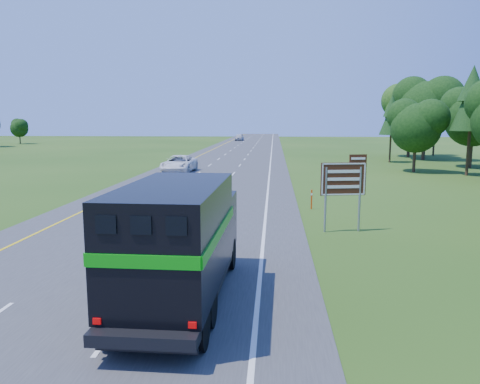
{
  "coord_description": "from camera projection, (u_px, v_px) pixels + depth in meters",
  "views": [
    {
      "loc": [
        5.94,
        -9.27,
        5.45
      ],
      "look_at": [
        4.12,
        15.76,
        1.59
      ],
      "focal_mm": 35.0,
      "sensor_mm": 36.0,
      "label": 1
    }
  ],
  "objects": [
    {
      "name": "far_car",
      "position": [
        239.0,
        137.0,
        125.49
      ],
      "size": [
        2.32,
        5.32,
        1.79
      ],
      "primitive_type": "imported",
      "rotation": [
        0.0,
        0.0,
        -0.04
      ],
      "color": "#B9BAC0",
      "rests_on": "road"
    },
    {
      "name": "road",
      "position": [
        227.0,
        163.0,
        59.68
      ],
      "size": [
        15.0,
        260.0,
        0.04
      ],
      "primitive_type": "cube",
      "color": "#38383A",
      "rests_on": "ground"
    },
    {
      "name": "delineator",
      "position": [
        312.0,
        199.0,
        28.85
      ],
      "size": [
        0.1,
        0.06,
        1.22
      ],
      "color": "red",
      "rests_on": "ground"
    },
    {
      "name": "ground",
      "position": [
        4.0,
        368.0,
        10.4
      ],
      "size": [
        300.0,
        300.0,
        0.0
      ],
      "primitive_type": "plane",
      "color": "#204412",
      "rests_on": "ground"
    },
    {
      "name": "lane_markings",
      "position": [
        227.0,
        163.0,
        59.68
      ],
      "size": [
        11.15,
        260.0,
        0.01
      ],
      "color": "yellow",
      "rests_on": "road"
    },
    {
      "name": "white_suv",
      "position": [
        179.0,
        164.0,
        49.0
      ],
      "size": [
        3.16,
        6.45,
        1.76
      ],
      "primitive_type": "imported",
      "rotation": [
        0.0,
        0.0,
        -0.04
      ],
      "color": "white",
      "rests_on": "road"
    },
    {
      "name": "horse_truck",
      "position": [
        180.0,
        239.0,
        13.75
      ],
      "size": [
        2.78,
        8.32,
        3.66
      ],
      "rotation": [
        0.0,
        0.0,
        -0.02
      ],
      "color": "black",
      "rests_on": "road"
    },
    {
      "name": "exit_sign",
      "position": [
        344.0,
        182.0,
        22.72
      ],
      "size": [
        2.23,
        0.45,
        3.82
      ],
      "rotation": [
        0.0,
        0.0,
        0.17
      ],
      "color": "gray",
      "rests_on": "ground"
    }
  ]
}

